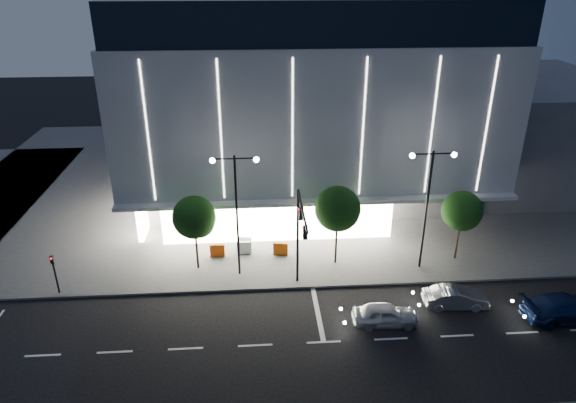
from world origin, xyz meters
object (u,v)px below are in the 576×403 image
(tree_left, at_px, (195,219))
(tree_right, at_px, (462,213))
(tree_mid, at_px, (338,211))
(barrier_b, at_px, (244,248))
(car_second, at_px, (455,298))
(car_third, at_px, (565,307))
(traffic_mast, at_px, (300,228))
(ped_signal_far, at_px, (54,270))
(barrier_d, at_px, (244,243))
(barrier_c, at_px, (281,249))
(car_lead, at_px, (385,314))
(street_lamp_east, at_px, (428,193))
(street_lamp_west, at_px, (236,199))
(barrier_a, at_px, (217,250))

(tree_left, xyz_separation_m, tree_right, (19.00, -0.00, -0.15))
(tree_mid, height_order, barrier_b, tree_mid)
(car_second, relative_size, car_third, 0.75)
(traffic_mast, height_order, ped_signal_far, traffic_mast)
(tree_right, xyz_separation_m, barrier_d, (-15.70, 2.50, -3.23))
(barrier_c, distance_m, barrier_d, 2.94)
(ped_signal_far, xyz_separation_m, car_third, (32.22, -4.79, -1.10))
(traffic_mast, distance_m, car_lead, 7.41)
(street_lamp_east, xyz_separation_m, barrier_c, (-9.95, 2.41, -5.31))
(car_lead, relative_size, car_third, 0.74)
(car_lead, distance_m, barrier_c, 10.32)
(street_lamp_east, relative_size, ped_signal_far, 3.00)
(ped_signal_far, bearing_deg, barrier_d, 22.15)
(traffic_mast, relative_size, barrier_c, 6.43)
(barrier_b, bearing_deg, ped_signal_far, -161.72)
(tree_mid, bearing_deg, car_lead, -74.79)
(tree_left, bearing_deg, barrier_b, 28.12)
(tree_left, relative_size, car_third, 1.05)
(street_lamp_west, xyz_separation_m, barrier_b, (0.30, 2.77, -5.31))
(street_lamp_east, bearing_deg, car_third, -41.08)
(traffic_mast, bearing_deg, street_lamp_west, 146.35)
(street_lamp_west, distance_m, barrier_b, 5.99)
(street_lamp_east, bearing_deg, barrier_a, 170.36)
(traffic_mast, distance_m, barrier_c, 6.76)
(street_lamp_east, relative_size, barrier_a, 8.18)
(tree_mid, xyz_separation_m, tree_right, (9.00, -0.00, -0.45))
(tree_mid, relative_size, barrier_d, 5.59)
(tree_right, bearing_deg, tree_left, 180.00)
(street_lamp_east, relative_size, tree_mid, 1.46)
(traffic_mast, bearing_deg, tree_left, 152.16)
(tree_left, relative_size, barrier_c, 5.20)
(street_lamp_west, bearing_deg, street_lamp_east, 0.00)
(street_lamp_east, relative_size, tree_right, 1.63)
(car_second, bearing_deg, ped_signal_far, 85.38)
(tree_left, bearing_deg, car_third, -17.50)
(tree_mid, xyz_separation_m, barrier_a, (-8.71, 1.47, -3.68))
(ped_signal_far, distance_m, tree_mid, 19.35)
(street_lamp_east, relative_size, car_second, 2.20)
(street_lamp_west, distance_m, tree_left, 3.69)
(ped_signal_far, distance_m, car_lead, 21.48)
(barrier_c, bearing_deg, tree_left, -155.84)
(car_second, relative_size, barrier_a, 3.72)
(ped_signal_far, xyz_separation_m, barrier_c, (15.05, 3.91, -1.24))
(barrier_a, bearing_deg, car_third, -21.59)
(car_second, distance_m, barrier_a, 17.12)
(car_third, height_order, barrier_c, car_third)
(street_lamp_west, xyz_separation_m, barrier_a, (-1.69, 2.50, -5.31))
(tree_right, bearing_deg, ped_signal_far, -174.86)
(tree_right, relative_size, barrier_d, 5.01)
(traffic_mast, height_order, barrier_a, traffic_mast)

